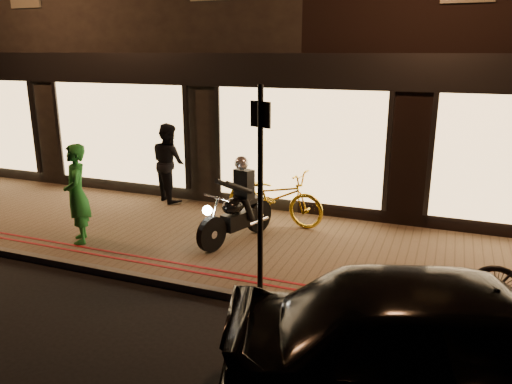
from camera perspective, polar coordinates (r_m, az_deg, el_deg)
ground at (r=7.59m, az=-4.29°, el=-12.03°), size 90.00×90.00×0.00m
sidewalk at (r=9.23m, az=1.12°, el=-6.32°), size 50.00×4.00×0.12m
kerb_stone at (r=7.60m, az=-4.14°, el=-11.47°), size 50.00×0.14×0.12m
red_kerb_lines at (r=7.98m, az=-2.58°, el=-9.55°), size 50.00×0.26×0.01m
building_row at (r=15.32m, az=10.87°, el=18.20°), size 48.00×10.11×8.50m
motorcycle at (r=9.20m, az=-2.10°, el=-1.94°), size 0.84×1.88×1.59m
sign_post at (r=6.94m, az=0.50°, el=1.27°), size 0.34×0.16×3.00m
bicycle_gold at (r=10.17m, az=2.13°, el=-0.52°), size 2.21×0.99×1.12m
person_green at (r=9.63m, az=-19.80°, el=-0.21°), size 0.77×0.79×1.83m
person_dark at (r=11.80m, az=-9.91°, el=3.35°), size 1.13×1.08×1.83m
parked_car at (r=5.37m, az=22.55°, el=-16.36°), size 4.97×3.18×1.57m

